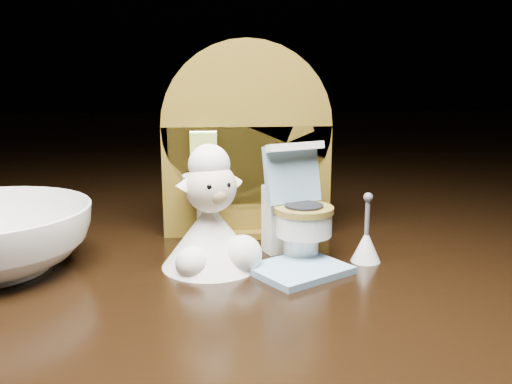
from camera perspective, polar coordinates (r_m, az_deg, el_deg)
backdrop_panel at (r=0.44m, az=-1.03°, el=4.06°), size 0.13×0.05×0.15m
toy_toilet at (r=0.40m, az=4.02°, el=-2.33°), size 0.05×0.06×0.08m
bath_mat at (r=0.37m, az=4.34°, el=-7.72°), size 0.07×0.07×0.00m
toilet_brush at (r=0.40m, az=10.96°, el=-5.08°), size 0.02×0.02×0.05m
plush_lamb at (r=0.38m, az=-4.45°, el=-3.27°), size 0.07×0.07×0.08m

